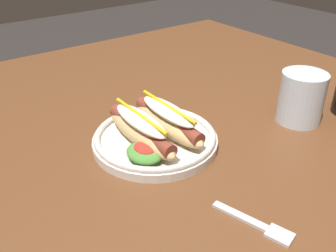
# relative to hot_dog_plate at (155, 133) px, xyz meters

# --- Properties ---
(dining_table) EXTENTS (1.14, 1.04, 0.74)m
(dining_table) POSITION_rel_hot_dog_plate_xyz_m (-0.07, 0.19, -0.12)
(dining_table) COLOR brown
(dining_table) RESTS_ON ground_plane
(hot_dog_plate) EXTENTS (0.23, 0.23, 0.08)m
(hot_dog_plate) POSITION_rel_hot_dog_plate_xyz_m (0.00, 0.00, 0.00)
(hot_dog_plate) COLOR silver
(hot_dog_plate) RESTS_ON dining_table
(fork) EXTENTS (0.12, 0.05, 0.00)m
(fork) POSITION_rel_hot_dog_plate_xyz_m (0.26, -0.00, -0.02)
(fork) COLOR silver
(fork) RESTS_ON dining_table
(water_cup) EXTENTS (0.09, 0.09, 0.10)m
(water_cup) POSITION_rel_hot_dog_plate_xyz_m (0.10, 0.29, 0.03)
(water_cup) COLOR silver
(water_cup) RESTS_ON dining_table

